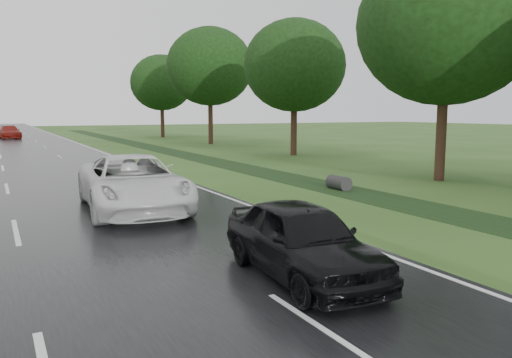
{
  "coord_description": "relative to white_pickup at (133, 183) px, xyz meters",
  "views": [
    {
      "loc": [
        -0.37,
        -5.54,
        3.02
      ],
      "look_at": [
        5.56,
        5.68,
        1.3
      ],
      "focal_mm": 35.0,
      "sensor_mm": 36.0,
      "label": 1
    }
  ],
  "objects": [
    {
      "name": "edge_stripe_east",
      "position": [
        3.45,
        35.6,
        -0.83
      ],
      "size": [
        0.12,
        180.0,
        0.01
      ],
      "primitive_type": "cube",
      "color": "silver",
      "rests_on": "road"
    },
    {
      "name": "drainage_ditch",
      "position": [
        8.2,
        9.31,
        -0.84
      ],
      "size": [
        2.2,
        120.0,
        0.56
      ],
      "color": "black",
      "rests_on": "ground"
    },
    {
      "name": "tree_east_b",
      "position": [
        13.7,
        0.6,
        5.81
      ],
      "size": [
        7.6,
        7.6,
        10.11
      ],
      "color": "#3B2218",
      "rests_on": "ground"
    },
    {
      "name": "tree_east_c",
      "position": [
        14.9,
        14.6,
        5.26
      ],
      "size": [
        7.0,
        7.0,
        9.29
      ],
      "color": "#3B2218",
      "rests_on": "ground"
    },
    {
      "name": "tree_east_d",
      "position": [
        14.5,
        28.6,
        6.28
      ],
      "size": [
        8.0,
        8.0,
        10.76
      ],
      "color": "#3B2218",
      "rests_on": "ground"
    },
    {
      "name": "tree_east_f",
      "position": [
        14.2,
        42.6,
        5.5
      ],
      "size": [
        7.2,
        7.2,
        9.62
      ],
      "color": "#3B2218",
      "rests_on": "ground"
    },
    {
      "name": "white_pickup",
      "position": [
        0.0,
        0.0,
        0.0
      ],
      "size": [
        3.19,
        6.19,
        1.67
      ],
      "primitive_type": "imported",
      "rotation": [
        0.0,
        0.0,
        -0.07
      ],
      "color": "silver",
      "rests_on": "road"
    },
    {
      "name": "dark_sedan",
      "position": [
        1.13,
        -7.61,
        -0.14
      ],
      "size": [
        1.89,
        4.17,
        1.39
      ],
      "primitive_type": "imported",
      "rotation": [
        0.0,
        0.0,
        -0.06
      ],
      "color": "black",
      "rests_on": "road"
    },
    {
      "name": "far_car_red",
      "position": [
        -1.97,
        47.27,
        -0.11
      ],
      "size": [
        2.45,
        5.13,
        1.44
      ],
      "primitive_type": "imported",
      "rotation": [
        0.0,
        0.0,
        0.09
      ],
      "color": "maroon",
      "rests_on": "road"
    }
  ]
}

